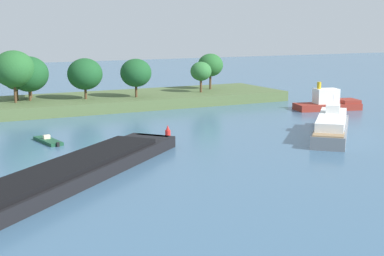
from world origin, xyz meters
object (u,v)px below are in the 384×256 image
object	(u,v)px
cargo_barge	(50,180)
channel_buoy_red	(168,133)
tugboat	(329,103)
white_riverboat	(331,126)
small_motorboat	(48,141)

from	to	relation	value
cargo_barge	channel_buoy_red	world-z (taller)	cargo_barge
tugboat	channel_buoy_red	size ratio (longest dim) A/B	6.36
cargo_barge	tugboat	xyz separation A→B (m)	(54.94, 27.08, 0.28)
white_riverboat	channel_buoy_red	distance (m)	21.92
cargo_barge	tugboat	world-z (taller)	cargo_barge
white_riverboat	tugboat	size ratio (longest dim) A/B	1.35
small_motorboat	cargo_barge	xyz separation A→B (m)	(-4.51, -21.11, 0.73)
small_motorboat	white_riverboat	size ratio (longest dim) A/B	0.39
small_motorboat	channel_buoy_red	world-z (taller)	channel_buoy_red
white_riverboat	cargo_barge	size ratio (longest dim) A/B	0.47
small_motorboat	cargo_barge	size ratio (longest dim) A/B	0.18
white_riverboat	cargo_barge	world-z (taller)	cargo_barge
white_riverboat	channel_buoy_red	bearing A→B (deg)	158.03
small_motorboat	channel_buoy_red	distance (m)	15.32
small_motorboat	tugboat	bearing A→B (deg)	6.74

